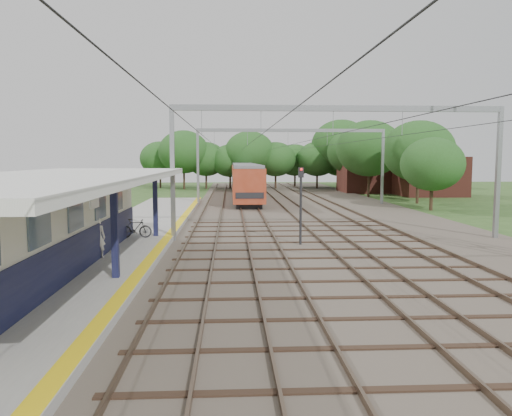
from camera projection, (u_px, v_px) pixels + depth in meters
name	position (u px, v px, depth m)	size (l,w,h in m)	color
ground	(325.00, 354.00, 11.02)	(160.00, 160.00, 0.00)	#2D4C1E
ballast_bed	(304.00, 210.00, 41.03)	(18.00, 90.00, 0.10)	#473D33
platform	(120.00, 243.00, 24.53)	(5.00, 52.00, 0.35)	gray
yellow_stripe	(166.00, 239.00, 24.63)	(0.45, 52.00, 0.01)	yellow
station_building	(35.00, 224.00, 17.32)	(3.41, 18.00, 3.40)	beige
canopy	(55.00, 179.00, 16.22)	(6.40, 20.00, 3.44)	#121438
rail_tracks	(274.00, 209.00, 40.89)	(11.80, 88.00, 0.15)	brown
catenary_system	(306.00, 142.00, 35.77)	(17.22, 88.00, 7.00)	gray
tree_band	(274.00, 154.00, 67.49)	(31.72, 30.88, 8.82)	#382619
house_near	(430.00, 170.00, 57.51)	(7.00, 6.12, 7.89)	brown
house_far	(373.00, 167.00, 63.19)	(8.00, 6.12, 8.66)	brown
person	(98.00, 238.00, 19.86)	(0.59, 0.39, 1.62)	white
bicycle	(135.00, 228.00, 24.86)	(0.45, 1.60, 0.96)	black
train	(244.00, 178.00, 57.52)	(2.76, 34.36, 3.64)	black
signal_post	(301.00, 199.00, 24.21)	(0.28, 0.25, 3.87)	black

